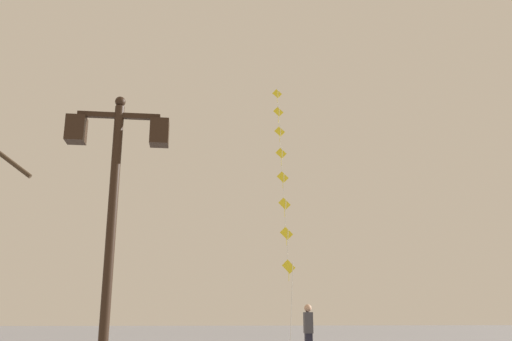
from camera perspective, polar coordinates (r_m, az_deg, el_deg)
twin_lantern_lamp_post at (r=8.20m, az=-14.76°, el=-1.51°), size 1.52×0.28×4.60m
kite_train at (r=23.40m, az=2.84°, el=-0.76°), size 1.16×8.13×12.92m
kite_flyer at (r=16.59m, az=5.56°, el=-16.68°), size 0.26×0.61×1.71m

